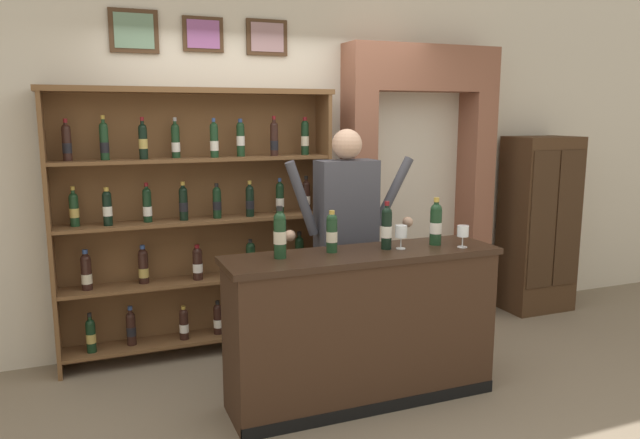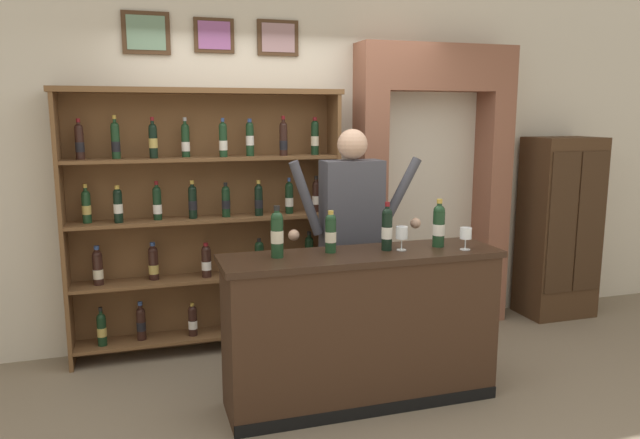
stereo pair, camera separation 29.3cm
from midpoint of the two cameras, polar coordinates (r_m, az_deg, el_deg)
The scene contains 13 objects.
ground_plane at distance 4.09m, azimuth 3.44°, elevation -17.35°, with size 14.00×14.00×0.02m, color #7A6B56.
back_wall at distance 5.00m, azimuth -2.25°, elevation 9.00°, with size 12.00×0.19×3.56m.
wine_shelf at distance 4.72m, azimuth -9.08°, elevation 0.43°, with size 2.15×0.31×2.06m.
archway_doorway at distance 5.39m, azimuth 11.90°, elevation 4.67°, with size 1.40×0.45×2.45m.
side_cabinet at distance 6.01m, azimuth 23.19°, elevation -0.71°, with size 0.64×0.45×1.66m.
tasting_counter at distance 3.95m, azimuth 6.12°, elevation -10.32°, with size 1.80×0.49×1.00m.
shopkeeper at distance 4.36m, azimuth 4.98°, elevation -0.17°, with size 1.03×0.22×1.77m.
tasting_bottle_rosso at distance 3.63m, azimuth -1.82°, elevation -1.31°, with size 0.08×0.08×0.32m.
tasting_bottle_super_tuscan at distance 3.77m, azimuth 3.27°, elevation -1.23°, with size 0.07×0.07×0.27m.
tasting_bottle_vin_santo at distance 3.87m, azimuth 8.58°, elevation -0.84°, with size 0.07×0.07×0.32m.
tasting_bottle_brunello at distance 4.04m, azimuth 13.33°, elevation -0.50°, with size 0.08×0.08×0.32m.
wine_glass_center at distance 3.99m, azimuth 15.80°, elevation -1.41°, with size 0.08×0.08×0.15m.
wine_glass_left at distance 3.89m, azimuth 9.96°, elevation -1.38°, with size 0.08×0.08×0.16m.
Camera 2 is at (-1.16, -3.44, 1.87)m, focal length 33.52 mm.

